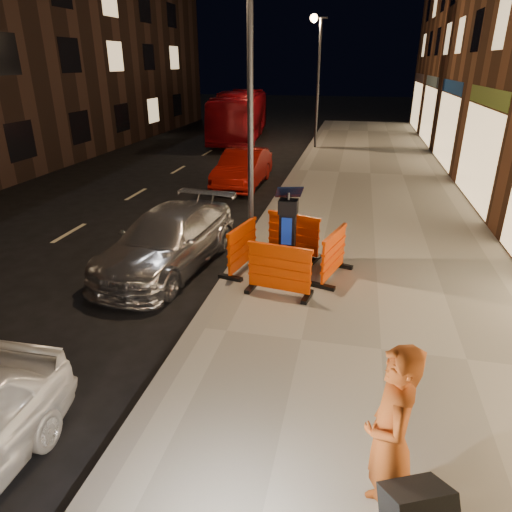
% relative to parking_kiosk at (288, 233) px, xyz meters
% --- Properties ---
extents(ground_plane, '(120.00, 120.00, 0.00)m').
position_rel_parking_kiosk_xyz_m(ground_plane, '(-1.14, -2.43, -1.04)').
color(ground_plane, black).
rests_on(ground_plane, ground).
extents(sidewalk, '(6.00, 60.00, 0.15)m').
position_rel_parking_kiosk_xyz_m(sidewalk, '(1.86, -2.43, -0.96)').
color(sidewalk, gray).
rests_on(sidewalk, ground).
extents(kerb, '(0.30, 60.00, 0.15)m').
position_rel_parking_kiosk_xyz_m(kerb, '(-1.14, -2.43, -0.96)').
color(kerb, slate).
rests_on(kerb, ground).
extents(parking_kiosk, '(0.68, 0.68, 1.78)m').
position_rel_parking_kiosk_xyz_m(parking_kiosk, '(0.00, 0.00, 0.00)').
color(parking_kiosk, black).
rests_on(parking_kiosk, sidewalk).
extents(barrier_front, '(1.34, 0.72, 0.99)m').
position_rel_parking_kiosk_xyz_m(barrier_front, '(0.00, -0.95, -0.39)').
color(barrier_front, '#E33D03').
rests_on(barrier_front, sidewalk).
extents(barrier_back, '(1.37, 0.88, 0.99)m').
position_rel_parking_kiosk_xyz_m(barrier_back, '(0.00, 0.95, -0.39)').
color(barrier_back, '#E33D03').
rests_on(barrier_back, sidewalk).
extents(barrier_kerbside, '(0.78, 1.35, 0.99)m').
position_rel_parking_kiosk_xyz_m(barrier_kerbside, '(-0.95, 0.00, -0.39)').
color(barrier_kerbside, '#E33D03').
rests_on(barrier_kerbside, sidewalk).
extents(barrier_bldgside, '(0.86, 1.37, 0.99)m').
position_rel_parking_kiosk_xyz_m(barrier_bldgside, '(0.95, 0.00, -0.39)').
color(barrier_bldgside, '#E33D03').
rests_on(barrier_bldgside, sidewalk).
extents(car_silver, '(2.32, 4.59, 1.28)m').
position_rel_parking_kiosk_xyz_m(car_silver, '(-2.65, 0.07, -1.04)').
color(car_silver, silver).
rests_on(car_silver, ground).
extents(car_red, '(1.47, 4.02, 1.32)m').
position_rel_parking_kiosk_xyz_m(car_red, '(-2.77, 7.49, -1.04)').
color(car_red, maroon).
rests_on(car_red, ground).
extents(bus_doubledecker, '(3.32, 9.85, 2.69)m').
position_rel_parking_kiosk_xyz_m(bus_doubledecker, '(-5.62, 18.39, -1.04)').
color(bus_doubledecker, maroon).
rests_on(bus_doubledecker, ground).
extents(man, '(0.51, 0.73, 1.92)m').
position_rel_parking_kiosk_xyz_m(man, '(1.73, -5.31, 0.07)').
color(man, '#A54918').
rests_on(man, sidewalk).
extents(street_lamp_mid, '(0.12, 0.12, 6.00)m').
position_rel_parking_kiosk_xyz_m(street_lamp_mid, '(-0.89, 0.57, 2.11)').
color(street_lamp_mid, '#3F3F44').
rests_on(street_lamp_mid, sidewalk).
extents(street_lamp_far, '(0.12, 0.12, 6.00)m').
position_rel_parking_kiosk_xyz_m(street_lamp_far, '(-0.89, 15.57, 2.11)').
color(street_lamp_far, '#3F3F44').
rests_on(street_lamp_far, sidewalk).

